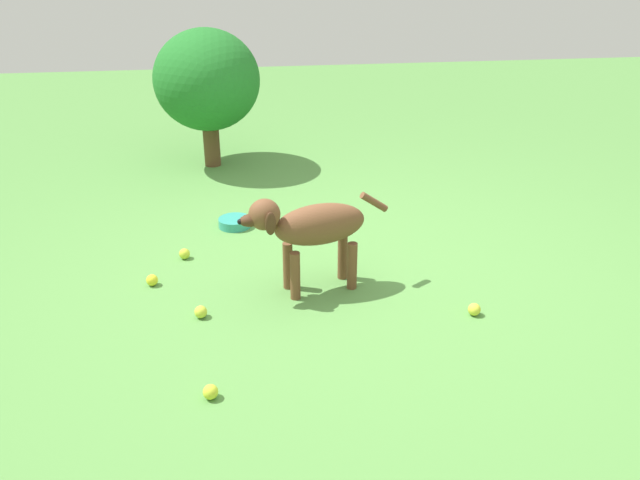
{
  "coord_description": "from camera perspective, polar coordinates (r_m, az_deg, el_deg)",
  "views": [
    {
      "loc": [
        3.27,
        -0.61,
        1.76
      ],
      "look_at": [
        0.17,
        -0.14,
        0.3
      ],
      "focal_mm": 35.72,
      "sensor_mm": 36.0,
      "label": 1
    }
  ],
  "objects": [
    {
      "name": "tennis_ball_1",
      "position": [
        3.42,
        13.65,
        -6.06
      ],
      "size": [
        0.07,
        0.07,
        0.07
      ],
      "primitive_type": "sphere",
      "color": "#D1D73B",
      "rests_on": "ground"
    },
    {
      "name": "tennis_ball_0",
      "position": [
        3.73,
        -14.81,
        -3.48
      ],
      "size": [
        0.07,
        0.07,
        0.07
      ],
      "primitive_type": "sphere",
      "color": "yellow",
      "rests_on": "ground"
    },
    {
      "name": "dog",
      "position": [
        3.41,
        -0.78,
        1.16
      ],
      "size": [
        0.31,
        0.84,
        0.57
      ],
      "rotation": [
        0.0,
        0.0,
        4.92
      ],
      "color": "brown",
      "rests_on": "ground"
    },
    {
      "name": "tennis_ball_4",
      "position": [
        3.99,
        -12.05,
        -1.21
      ],
      "size": [
        0.07,
        0.07,
        0.07
      ],
      "primitive_type": "sphere",
      "color": "#C1D535",
      "rests_on": "ground"
    },
    {
      "name": "ground",
      "position": [
        3.76,
        1.81,
        -2.88
      ],
      "size": [
        14.0,
        14.0,
        0.0
      ],
      "primitive_type": "plane",
      "color": "#548C42"
    },
    {
      "name": "tennis_ball_2",
      "position": [
        3.36,
        -10.64,
        -6.34
      ],
      "size": [
        0.07,
        0.07,
        0.07
      ],
      "primitive_type": "sphere",
      "color": "#C5D63A",
      "rests_on": "ground"
    },
    {
      "name": "shrub_near",
      "position": [
        5.51,
        -10.09,
        13.9
      ],
      "size": [
        0.97,
        0.88,
        1.15
      ],
      "color": "brown",
      "rests_on": "ground"
    },
    {
      "name": "tennis_ball_3",
      "position": [
        2.81,
        -9.78,
        -13.26
      ],
      "size": [
        0.07,
        0.07,
        0.07
      ],
      "primitive_type": "sphere",
      "color": "#C7D633",
      "rests_on": "ground"
    },
    {
      "name": "water_bowl",
      "position": [
        4.39,
        -7.65,
        1.57
      ],
      "size": [
        0.22,
        0.22,
        0.06
      ],
      "primitive_type": "cylinder",
      "color": "teal",
      "rests_on": "ground"
    }
  ]
}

